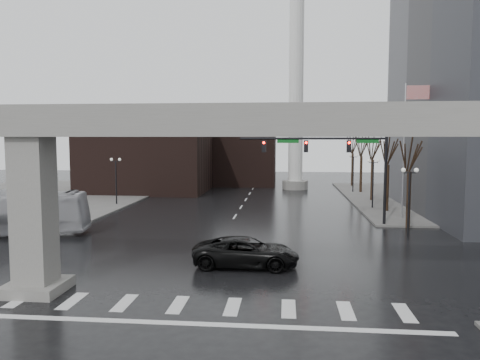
{
  "coord_description": "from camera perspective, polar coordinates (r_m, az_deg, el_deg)",
  "views": [
    {
      "loc": [
        4.61,
        -20.43,
        7.26
      ],
      "look_at": [
        1.66,
        9.89,
        4.5
      ],
      "focal_mm": 35.0,
      "sensor_mm": 36.0,
      "label": 1
    }
  ],
  "objects": [
    {
      "name": "lamp_left_0",
      "position": [
        39.09,
        -22.07,
        -0.77
      ],
      "size": [
        1.22,
        0.32,
        5.11
      ],
      "color": "black",
      "rests_on": "ground"
    },
    {
      "name": "lamp_right_1",
      "position": [
        49.39,
        15.92,
        0.58
      ],
      "size": [
        1.22,
        0.32,
        5.11
      ],
      "color": "black",
      "rests_on": "ground"
    },
    {
      "name": "signal_mast_arm",
      "position": [
        39.5,
        11.95,
        2.99
      ],
      "size": [
        12.12,
        0.43,
        8.0
      ],
      "color": "black",
      "rests_on": "ground"
    },
    {
      "name": "sidewalk_ne",
      "position": [
        60.78,
        26.15,
        -2.15
      ],
      "size": [
        28.0,
        36.0,
        0.15
      ],
      "primitive_type": "cube",
      "color": "slate",
      "rests_on": "ground"
    },
    {
      "name": "pickup_truck",
      "position": [
        26.66,
        0.75,
        -8.78
      ],
      "size": [
        5.97,
        2.79,
        1.65
      ],
      "primitive_type": "imported",
      "rotation": [
        0.0,
        0.0,
        1.56
      ],
      "color": "black",
      "rests_on": "ground"
    },
    {
      "name": "smokestack",
      "position": [
        66.73,
        6.85,
        10.37
      ],
      "size": [
        3.6,
        3.6,
        30.0
      ],
      "color": "silver",
      "rests_on": "ground"
    },
    {
      "name": "building_far_mid",
      "position": [
        72.81,
        0.35,
        2.6
      ],
      "size": [
        10.0,
        10.0,
        8.0
      ],
      "primitive_type": "cube",
      "color": "black",
      "rests_on": "ground"
    },
    {
      "name": "ground",
      "position": [
        22.17,
        -6.96,
        -13.98
      ],
      "size": [
        160.0,
        160.0,
        0.0
      ],
      "primitive_type": "plane",
      "color": "black",
      "rests_on": "ground"
    },
    {
      "name": "sidewalk_nw",
      "position": [
        64.6,
        -22.77,
        -1.62
      ],
      "size": [
        28.0,
        36.0,
        0.15
      ],
      "primitive_type": "cube",
      "color": "slate",
      "rests_on": "ground"
    },
    {
      "name": "building_far_left",
      "position": [
        65.19,
        -11.04,
        3.09
      ],
      "size": [
        16.0,
        14.0,
        10.0
      ],
      "primitive_type": "cube",
      "color": "black",
      "rests_on": "ground"
    },
    {
      "name": "lamp_left_1",
      "position": [
        51.85,
        -14.89,
        0.81
      ],
      "size": [
        1.22,
        0.32,
        5.11
      ],
      "color": "black",
      "rests_on": "ground"
    },
    {
      "name": "lamp_left_2",
      "position": [
        65.12,
        -10.59,
        1.75
      ],
      "size": [
        1.22,
        0.32,
        5.11
      ],
      "color": "black",
      "rests_on": "ground"
    },
    {
      "name": "tree_right_0",
      "position": [
        39.96,
        19.91,
        -1.57
      ],
      "size": [
        1.09,
        1.58,
        7.5
      ],
      "color": "black",
      "rests_on": "ground"
    },
    {
      "name": "tree_right_2",
      "position": [
        55.52,
        15.85,
        0.49
      ],
      "size": [
        1.1,
        1.63,
        7.85
      ],
      "color": "black",
      "rests_on": "ground"
    },
    {
      "name": "elevated_guideway",
      "position": [
        20.71,
        -3.75,
        4.12
      ],
      "size": [
        48.0,
        2.6,
        8.7
      ],
      "color": "gray",
      "rests_on": "ground"
    },
    {
      "name": "flagpole_assembly",
      "position": [
        43.76,
        19.78,
        5.22
      ],
      "size": [
        2.06,
        0.12,
        12.0
      ],
      "color": "silver",
      "rests_on": "ground"
    },
    {
      "name": "tree_right_1",
      "position": [
        47.7,
        17.55,
        -0.37
      ],
      "size": [
        1.09,
        1.61,
        7.67
      ],
      "color": "black",
      "rests_on": "ground"
    },
    {
      "name": "tree_right_4",
      "position": [
        71.27,
        13.57,
        1.63
      ],
      "size": [
        1.12,
        1.69,
        8.19
      ],
      "color": "black",
      "rests_on": "ground"
    },
    {
      "name": "city_bus",
      "position": [
        38.95,
        -26.91,
        -3.61
      ],
      "size": [
        12.45,
        5.1,
        3.38
      ],
      "primitive_type": "imported",
      "rotation": [
        0.0,
        0.0,
        1.76
      ],
      "color": "#B0AFB4",
      "rests_on": "ground"
    },
    {
      "name": "lamp_right_2",
      "position": [
        63.18,
        13.65,
        1.59
      ],
      "size": [
        1.22,
        0.32,
        5.11
      ],
      "color": "black",
      "rests_on": "ground"
    },
    {
      "name": "tree_right_3",
      "position": [
        63.38,
        14.56,
        1.13
      ],
      "size": [
        1.11,
        1.66,
        8.02
      ],
      "color": "black",
      "rests_on": "ground"
    },
    {
      "name": "lamp_right_0",
      "position": [
        35.76,
        19.93,
        -1.22
      ],
      "size": [
        1.22,
        0.32,
        5.11
      ],
      "color": "black",
      "rests_on": "ground"
    }
  ]
}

